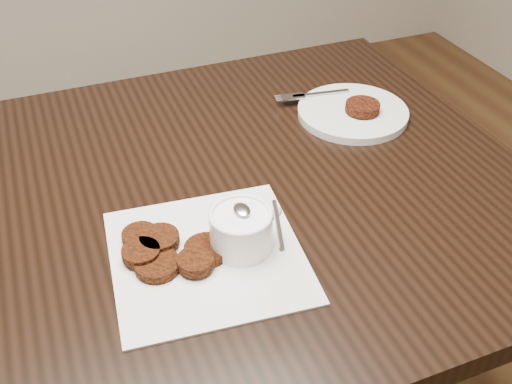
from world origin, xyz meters
TOP-DOWN VIEW (x-y plane):
  - table at (-0.06, 0.14)m, footprint 1.40×0.90m
  - napkin at (0.03, -0.02)m, footprint 0.30×0.30m
  - sauce_ramekin at (0.08, -0.02)m, footprint 0.14×0.14m
  - patty_cluster at (-0.04, 0.01)m, footprint 0.24×0.24m
  - plate_with_patty at (0.42, 0.26)m, footprint 0.25×0.25m

SIDE VIEW (x-z plane):
  - table at x=-0.06m, z-range 0.00..0.75m
  - napkin at x=0.03m, z-range 0.75..0.75m
  - patty_cluster at x=-0.04m, z-range 0.75..0.77m
  - plate_with_patty at x=0.42m, z-range 0.75..0.78m
  - sauce_ramekin at x=0.08m, z-range 0.75..0.88m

